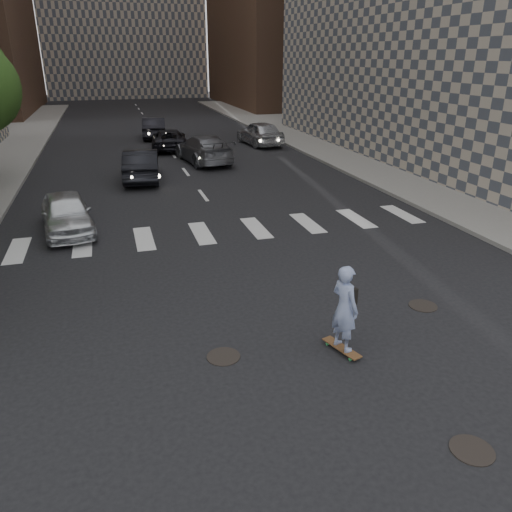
{
  "coord_description": "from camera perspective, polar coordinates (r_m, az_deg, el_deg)",
  "views": [
    {
      "loc": [
        -3.84,
        -7.46,
        5.84
      ],
      "look_at": [
        -0.68,
        3.31,
        1.3
      ],
      "focal_mm": 35.0,
      "sensor_mm": 36.0,
      "label": 1
    }
  ],
  "objects": [
    {
      "name": "traffic_car_e",
      "position": [
        39.21,
        -11.56,
        14.17
      ],
      "size": [
        2.11,
        4.81,
        1.54
      ],
      "primitive_type": "imported",
      "rotation": [
        0.0,
        0.0,
        3.04
      ],
      "color": "black",
      "rests_on": "ground"
    },
    {
      "name": "manhole_b",
      "position": [
        10.6,
        -3.73,
        -11.39
      ],
      "size": [
        0.7,
        0.7,
        0.02
      ],
      "primitive_type": "cylinder",
      "color": "black",
      "rests_on": "ground"
    },
    {
      "name": "traffic_car_d",
      "position": [
        35.42,
        0.43,
        13.88
      ],
      "size": [
        2.49,
        5.01,
        1.64
      ],
      "primitive_type": "imported",
      "rotation": [
        0.0,
        0.0,
        3.26
      ],
      "color": "silver",
      "rests_on": "ground"
    },
    {
      "name": "silver_sedan",
      "position": [
        18.76,
        -20.85,
        4.61
      ],
      "size": [
        2.13,
        4.21,
        1.37
      ],
      "primitive_type": "imported",
      "rotation": [
        0.0,
        0.0,
        0.13
      ],
      "color": "silver",
      "rests_on": "ground"
    },
    {
      "name": "manhole_c",
      "position": [
        13.21,
        18.54,
        -5.41
      ],
      "size": [
        0.7,
        0.7,
        0.02
      ],
      "primitive_type": "cylinder",
      "color": "black",
      "rests_on": "ground"
    },
    {
      "name": "traffic_car_c",
      "position": [
        34.08,
        -9.91,
        12.97
      ],
      "size": [
        2.7,
        4.99,
        1.33
      ],
      "primitive_type": "imported",
      "rotation": [
        0.0,
        0.0,
        3.04
      ],
      "color": "black",
      "rests_on": "ground"
    },
    {
      "name": "traffic_car_b",
      "position": [
        29.62,
        -6.0,
        12.09
      ],
      "size": [
        2.94,
        5.69,
        1.58
      ],
      "primitive_type": "imported",
      "rotation": [
        0.0,
        0.0,
        3.28
      ],
      "color": "slate",
      "rests_on": "ground"
    },
    {
      "name": "sidewalk_right",
      "position": [
        33.52,
        17.44,
        11.14
      ],
      "size": [
        13.0,
        80.0,
        0.15
      ],
      "primitive_type": "cube",
      "color": "gray",
      "rests_on": "ground"
    },
    {
      "name": "traffic_car_a",
      "position": [
        25.75,
        -12.97,
        10.12
      ],
      "size": [
        2.08,
        4.83,
        1.55
      ],
      "primitive_type": "imported",
      "rotation": [
        0.0,
        0.0,
        3.05
      ],
      "color": "black",
      "rests_on": "ground"
    },
    {
      "name": "skateboarder",
      "position": [
        10.4,
        10.11,
        -5.88
      ],
      "size": [
        0.63,
        1.02,
        1.97
      ],
      "rotation": [
        0.0,
        0.0,
        0.31
      ],
      "color": "brown",
      "rests_on": "ground"
    },
    {
      "name": "manhole_a",
      "position": [
        9.17,
        23.46,
        -19.68
      ],
      "size": [
        0.7,
        0.7,
        0.02
      ],
      "primitive_type": "cylinder",
      "color": "black",
      "rests_on": "ground"
    },
    {
      "name": "ground",
      "position": [
        10.23,
        9.13,
        -13.13
      ],
      "size": [
        160.0,
        160.0,
        0.0
      ],
      "primitive_type": "plane",
      "color": "black",
      "rests_on": "ground"
    }
  ]
}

